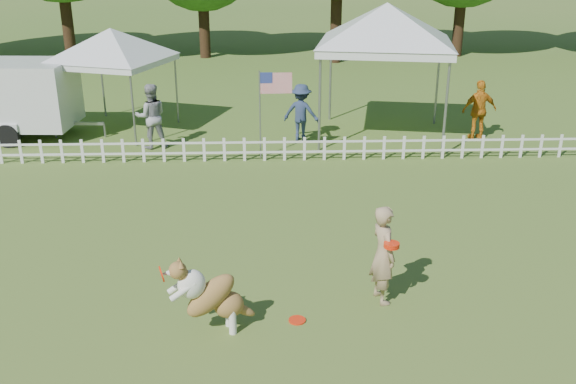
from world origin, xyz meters
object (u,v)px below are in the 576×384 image
Objects in this scene: canopy_tent_left at (115,81)px; spectator_a at (151,116)px; handler at (383,254)px; dog at (212,295)px; canopy_tent_right at (384,73)px; spectator_b at (301,112)px; flag_pole at (260,115)px; cargo_trailer at (1,99)px; spectator_c at (479,110)px; frisbee_on_turf at (297,320)px.

spectator_a is at bearing -35.46° from canopy_tent_left.
handler is 1.30× the size of dog.
dog is 10.52m from canopy_tent_right.
dog is 0.77× the size of spectator_b.
canopy_tent_left is 1.28× the size of flag_pole.
handler is 2.63m from dog.
spectator_b is at bearing -1.09° from cargo_trailer.
spectator_b is at bearing -9.76° from handler.
canopy_tent_right is 2.50m from spectator_b.
spectator_c is at bearing 0.22° from cargo_trailer.
canopy_tent_right is at bearing 73.24° from frisbee_on_turf.
spectator_c is at bearing 169.48° from spectator_a.
canopy_tent_left is (-3.48, 10.57, 0.82)m from dog.
frisbee_on_turf is at bearing 106.19° from spectator_b.
frisbee_on_turf is at bearing -4.57° from dog.
flag_pole is at bearing 147.86° from spectator_a.
cargo_trailer is 3.13× the size of spectator_b.
spectator_c reaches higher than handler.
handler is 9.42m from spectator_c.
canopy_tent_left is at bearing 14.30° from cargo_trailer.
spectator_a is at bearing 87.77° from dog.
canopy_tent_left is at bearing 144.53° from flag_pole.
canopy_tent_right is at bearing 50.95° from dog.
flag_pole is at bearing -14.26° from canopy_tent_left.
canopy_tent_right reaches higher than cargo_trailer.
handler is at bearing 22.67° from frisbee_on_turf.
canopy_tent_right is at bearing -24.49° from handler.
flag_pole is 1.42× the size of spectator_b.
spectator_b is at bearing 52.04° from flag_pole.
handler is at bearing 114.73° from spectator_b.
spectator_c is (4.14, 8.46, 0.05)m from handler.
handler is at bearing -39.08° from canopy_tent_left.
dog is at bearing -96.42° from flag_pole.
dog is at bearing 48.07° from spectator_c.
flag_pole is at bearing -140.84° from canopy_tent_right.
flag_pole is 1.91m from spectator_b.
frisbee_on_turf is at bearing 52.52° from spectator_c.
handler reaches higher than dog.
canopy_tent_left reaches higher than frisbee_on_turf.
flag_pole is (-0.55, 7.57, 1.09)m from frisbee_on_turf.
cargo_trailer is (-7.70, 9.73, 1.06)m from frisbee_on_turf.
spectator_c is (10.12, -1.31, -0.60)m from canopy_tent_left.
canopy_tent_right is at bearing 12.50° from canopy_tent_left.
frisbee_on_turf is 7.67m from flag_pole.
handler is 0.55× the size of canopy_tent_left.
flag_pole reaches higher than spectator_c.
dog is at bearing -101.95° from canopy_tent_right.
cargo_trailer is at bearing -29.39° from spectator_a.
canopy_tent_right reaches higher than spectator_c.
spectator_a is 8.87m from spectator_c.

